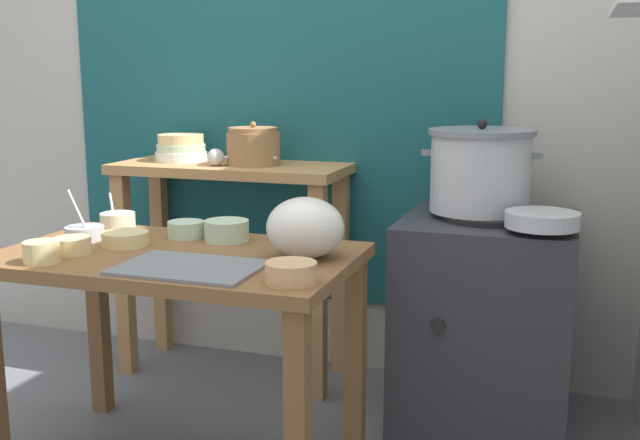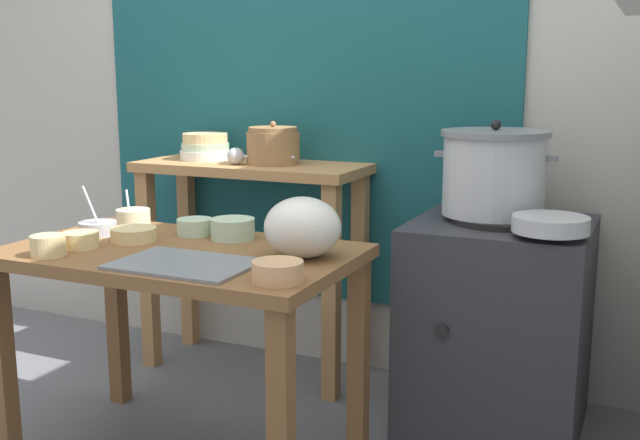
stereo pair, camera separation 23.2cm
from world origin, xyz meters
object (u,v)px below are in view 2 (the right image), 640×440
Objects in this scene: wide_pan at (550,224)px; prep_bowl_7 at (48,245)px; clay_pot at (273,146)px; prep_bowl_5 at (98,227)px; back_shelf_table at (252,215)px; stove_block at (497,326)px; prep_table at (181,283)px; bowl_stack_enamel at (205,147)px; prep_bowl_4 at (81,239)px; steamer_pot at (494,172)px; prep_bowl_1 at (195,226)px; prep_bowl_3 at (234,228)px; plastic_bag at (303,227)px; prep_bowl_2 at (134,234)px; prep_bowl_0 at (133,217)px; serving_tray at (185,264)px; prep_bowl_6 at (278,271)px; ladle at (238,156)px.

wide_pan is 2.25× the size of prep_bowl_7.
clay_pot is 1.28× the size of prep_bowl_5.
back_shelf_table reaches higher than stove_block.
prep_table is 1.12m from stove_block.
bowl_stack_enamel reaches higher than stove_block.
steamer_pot is at bearing 34.78° from prep_bowl_4.
clay_pot reaches higher than prep_bowl_1.
clay_pot reaches higher than prep_bowl_3.
bowl_stack_enamel is at bearing 117.42° from prep_table.
bowl_stack_enamel is at bearing 137.51° from plastic_bag.
wide_pan is at bearing -13.78° from bowl_stack_enamel.
prep_bowl_2 is (-1.08, -0.63, 0.36)m from stove_block.
prep_bowl_3 is (-0.80, -0.46, 0.37)m from stove_block.
stove_block is 1.37m from prep_bowl_0.
serving_tray is 3.27× the size of prep_bowl_1.
back_shelf_table reaches higher than prep_bowl_4.
prep_bowl_1 is (0.35, -0.62, -0.20)m from bowl_stack_enamel.
prep_bowl_6 is (0.06, -0.27, -0.06)m from plastic_bag.
serving_tray is 0.45m from prep_bowl_7.
wide_pan reaches higher than prep_bowl_4.
plastic_bag is 0.72m from prep_bowl_4.
bowl_stack_enamel reaches higher than prep_bowl_0.
prep_bowl_5 reaches higher than wide_pan.
clay_pot is (-0.92, 0.11, 0.05)m from steamer_pot.
prep_bowl_5 is (-0.78, 0.00, -0.07)m from plastic_bag.
prep_table is 7.38× the size of prep_bowl_2.
prep_bowl_0 is at bearing 151.29° from prep_bowl_6.
serving_tray is 3.51× the size of prep_bowl_4.
bowl_stack_enamel is 0.78× the size of ladle.
prep_bowl_6 is at bearing 2.21° from prep_bowl_7.
prep_table is 1.41× the size of stove_block.
steamer_pot is 2.50× the size of prep_bowl_5.
bowl_stack_enamel reaches higher than prep_bowl_3.
clay_pot is 1.66× the size of prep_bowl_0.
prep_bowl_7 reaches higher than prep_bowl_1.
back_shelf_table reaches higher than prep_table.
prep_bowl_1 and prep_bowl_6 have the same top height.
serving_tray is 2.89× the size of prep_bowl_6.
prep_bowl_5 is (-0.01, -0.18, -0.01)m from prep_bowl_0.
prep_bowl_4 is at bearing -82.19° from bowl_stack_enamel.
prep_bowl_5 is at bearing -164.91° from wide_pan.
bowl_stack_enamel is 0.84m from prep_bowl_2.
wide_pan is 1.82× the size of prep_bowl_0.
prep_bowl_6 is (0.38, -0.41, -0.01)m from prep_bowl_3.
ladle is (-1.08, 0.05, 0.55)m from stove_block.
bowl_stack_enamel is at bearing 129.17° from prep_bowl_3.
bowl_stack_enamel is (-1.30, 0.16, 0.57)m from stove_block.
prep_table is 0.98m from bowl_stack_enamel.
prep_bowl_2 is at bearing -74.25° from bowl_stack_enamel.
prep_bowl_1 is (-0.96, -0.46, 0.37)m from stove_block.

